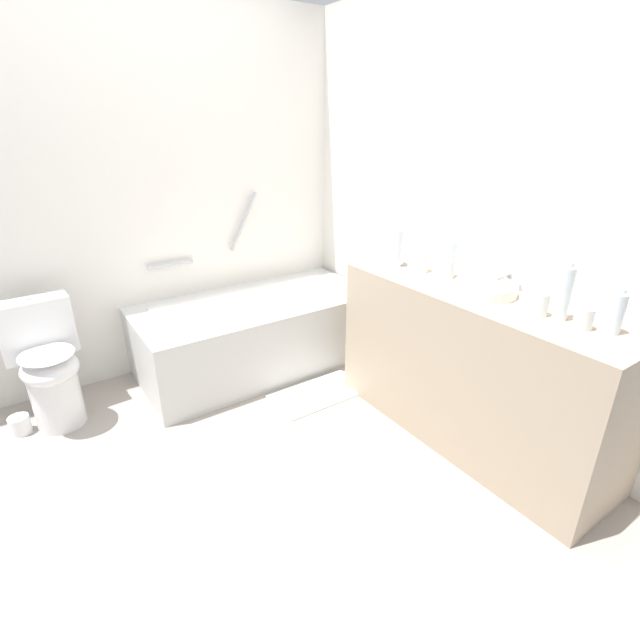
{
  "coord_description": "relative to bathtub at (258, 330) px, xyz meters",
  "views": [
    {
      "loc": [
        -0.65,
        -1.81,
        1.67
      ],
      "look_at": [
        0.73,
        0.21,
        0.61
      ],
      "focal_mm": 25.89,
      "sensor_mm": 36.0,
      "label": 1
    }
  ],
  "objects": [
    {
      "name": "ground_plane",
      "position": [
        -0.69,
        -0.97,
        -0.27
      ],
      "size": [
        4.1,
        4.1,
        0.0
      ],
      "primitive_type": "plane",
      "color": "#9E9389"
    },
    {
      "name": "wall_back_tiled",
      "position": [
        -0.69,
        0.45,
        0.94
      ],
      "size": [
        3.5,
        0.1,
        2.42
      ],
      "primitive_type": "cube",
      "color": "silver",
      "rests_on": "ground_plane"
    },
    {
      "name": "wall_right_mirror",
      "position": [
        0.91,
        -0.97,
        0.94
      ],
      "size": [
        0.1,
        3.13,
        2.42
      ],
      "primitive_type": "cube",
      "color": "silver",
      "rests_on": "ground_plane"
    },
    {
      "name": "bathtub",
      "position": [
        0.0,
        0.0,
        0.0
      ],
      "size": [
        1.67,
        0.8,
        1.2
      ],
      "color": "silver",
      "rests_on": "ground_plane"
    },
    {
      "name": "toilet",
      "position": [
        -1.33,
        0.04,
        0.1
      ],
      "size": [
        0.4,
        0.49,
        0.75
      ],
      "rotation": [
        0.0,
        0.0,
        -1.5
      ],
      "color": "white",
      "rests_on": "ground_plane"
    },
    {
      "name": "vanity_counter",
      "position": [
        0.59,
        -1.42,
        0.16
      ],
      "size": [
        0.53,
        1.59,
        0.87
      ],
      "primitive_type": "cube",
      "color": "tan",
      "rests_on": "ground_plane"
    },
    {
      "name": "sink_basin",
      "position": [
        0.58,
        -1.44,
        0.63
      ],
      "size": [
        0.31,
        0.31,
        0.06
      ],
      "primitive_type": "cylinder",
      "color": "white",
      "rests_on": "vanity_counter"
    },
    {
      "name": "sink_faucet",
      "position": [
        0.76,
        -1.44,
        0.63
      ],
      "size": [
        0.13,
        0.15,
        0.08
      ],
      "color": "#AFAFB4",
      "rests_on": "vanity_counter"
    },
    {
      "name": "water_bottle_0",
      "position": [
        0.62,
        -1.15,
        0.71
      ],
      "size": [
        0.07,
        0.07,
        0.24
      ],
      "color": "silver",
      "rests_on": "vanity_counter"
    },
    {
      "name": "water_bottle_1",
      "position": [
        0.62,
        -2.03,
        0.69
      ],
      "size": [
        0.06,
        0.06,
        0.19
      ],
      "color": "silver",
      "rests_on": "vanity_counter"
    },
    {
      "name": "water_bottle_2",
      "position": [
        0.58,
        -1.83,
        0.72
      ],
      "size": [
        0.06,
        0.06,
        0.26
      ],
      "color": "silver",
      "rests_on": "vanity_counter"
    },
    {
      "name": "water_bottle_3",
      "position": [
        0.54,
        -0.82,
        0.71
      ],
      "size": [
        0.06,
        0.06,
        0.25
      ],
      "color": "silver",
      "rests_on": "vanity_counter"
    },
    {
      "name": "drinking_glass_0",
      "position": [
        0.59,
        -0.98,
        0.65
      ],
      "size": [
        0.08,
        0.08,
        0.1
      ],
      "primitive_type": "cylinder",
      "color": "white",
      "rests_on": "vanity_counter"
    },
    {
      "name": "drinking_glass_1",
      "position": [
        0.55,
        -1.75,
        0.65
      ],
      "size": [
        0.07,
        0.07,
        0.1
      ],
      "primitive_type": "cylinder",
      "color": "white",
      "rests_on": "vanity_counter"
    },
    {
      "name": "drinking_glass_2",
      "position": [
        0.64,
        -1.66,
        0.64
      ],
      "size": [
        0.07,
        0.07,
        0.09
      ],
      "primitive_type": "cylinder",
      "color": "white",
      "rests_on": "vanity_counter"
    },
    {
      "name": "drinking_glass_3",
      "position": [
        0.56,
        -1.94,
        0.64
      ],
      "size": [
        0.08,
        0.08,
        0.09
      ],
      "primitive_type": "cylinder",
      "color": "white",
      "rests_on": "vanity_counter"
    },
    {
      "name": "soap_dish",
      "position": [
        0.64,
        -0.86,
        0.61
      ],
      "size": [
        0.09,
        0.06,
        0.02
      ],
      "primitive_type": "cube",
      "color": "white",
      "rests_on": "vanity_counter"
    },
    {
      "name": "bath_mat",
      "position": [
        0.12,
        -0.6,
        -0.27
      ],
      "size": [
        0.61,
        0.33,
        0.01
      ],
      "primitive_type": "cube",
      "color": "white",
      "rests_on": "ground_plane"
    },
    {
      "name": "toilet_paper_roll",
      "position": [
        -1.54,
        0.03,
        -0.22
      ],
      "size": [
        0.11,
        0.11,
        0.11
      ],
      "primitive_type": "cylinder",
      "color": "white",
      "rests_on": "ground_plane"
    }
  ]
}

